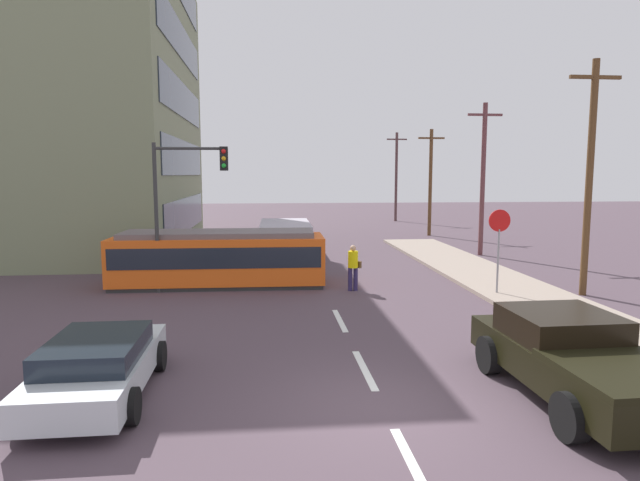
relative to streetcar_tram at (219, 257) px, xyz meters
The scene contains 20 objects.
ground_plane 4.32m from the streetcar_tram, 21.14° to the right, with size 120.00×120.00×0.00m, color #4F3E48.
sidewalk_curb_right 12.08m from the streetcar_tram, 27.23° to the right, with size 3.20×36.00×0.14m, color gray.
lane_stripe_0 14.10m from the streetcar_tram, 73.88° to the right, with size 0.16×2.40×0.01m, color silver.
lane_stripe_1 10.34m from the streetcar_tram, 67.67° to the right, with size 0.16×2.40×0.01m, color silver.
lane_stripe_2 6.84m from the streetcar_tram, 54.67° to the right, with size 0.16×2.40×0.01m, color silver.
lane_stripe_3 7.24m from the streetcar_tram, 56.94° to the left, with size 0.16×2.40×0.01m, color silver.
lane_stripe_4 12.66m from the streetcar_tram, 71.97° to the left, with size 0.16×2.40×0.01m, color silver.
corner_building 16.82m from the streetcar_tram, 133.88° to the left, with size 15.75×16.50×16.00m.
streetcar_tram is the anchor object (origin of this frame).
city_bus 7.43m from the streetcar_tram, 68.21° to the left, with size 2.62×5.42×1.76m.
pedestrian_crossing 5.16m from the streetcar_tram, 16.99° to the right, with size 0.50×0.36×1.67m.
pickup_truck_parked 13.68m from the streetcar_tram, 56.54° to the right, with size 2.36×5.04×1.55m.
parked_sedan_near 10.54m from the streetcar_tram, 97.50° to the right, with size 2.00×4.32×1.19m.
parked_sedan_mid 4.40m from the streetcar_tram, 115.28° to the left, with size 2.16×4.30×1.19m.
stop_sign 10.25m from the streetcar_tram, 16.72° to the right, with size 0.76×0.07×2.88m.
traffic_light_mast 3.05m from the streetcar_tram, 132.76° to the right, with size 2.61×0.33×5.31m.
utility_pole_near 13.57m from the streetcar_tram, 13.13° to the right, with size 1.80×0.24×8.05m.
utility_pole_mid 14.80m from the streetcar_tram, 26.59° to the left, with size 1.80×0.24×7.81m.
utility_pole_far 20.54m from the streetcar_tram, 50.30° to the left, with size 1.80×0.24×7.24m.
utility_pole_distant 30.54m from the streetcar_tram, 63.80° to the left, with size 1.80×0.24×7.88m.
Camera 1 is at (-2.08, -9.21, 4.22)m, focal length 30.50 mm.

